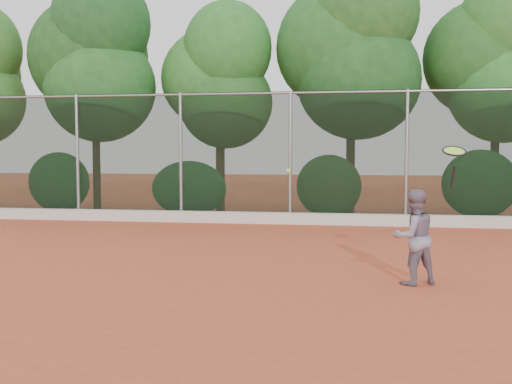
# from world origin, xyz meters

# --- Properties ---
(ground) EXTENTS (80.00, 80.00, 0.00)m
(ground) POSITION_xyz_m (0.00, 0.00, 0.00)
(ground) COLOR #C14D2D
(ground) RESTS_ON ground
(concrete_curb) EXTENTS (24.00, 0.20, 0.30)m
(concrete_curb) POSITION_xyz_m (0.00, 6.82, 0.15)
(concrete_curb) COLOR beige
(concrete_curb) RESTS_ON ground
(tennis_player) EXTENTS (0.82, 0.74, 1.36)m
(tennis_player) POSITION_xyz_m (2.40, 0.24, 0.68)
(tennis_player) COLOR gray
(tennis_player) RESTS_ON ground
(chainlink_fence) EXTENTS (24.09, 0.09, 3.50)m
(chainlink_fence) POSITION_xyz_m (-0.00, 7.00, 1.86)
(chainlink_fence) COLOR black
(chainlink_fence) RESTS_ON ground
(foliage_backdrop) EXTENTS (23.70, 3.63, 7.55)m
(foliage_backdrop) POSITION_xyz_m (-0.55, 8.98, 4.40)
(foliage_backdrop) COLOR #412C19
(foliage_backdrop) RESTS_ON ground
(tennis_racket) EXTENTS (0.36, 0.35, 0.59)m
(tennis_racket) POSITION_xyz_m (2.90, 0.06, 1.87)
(tennis_racket) COLOR black
(tennis_racket) RESTS_ON ground
(tennis_ball_in_flight) EXTENTS (0.06, 0.06, 0.06)m
(tennis_ball_in_flight) POSITION_xyz_m (0.59, 0.33, 1.62)
(tennis_ball_in_flight) COLOR #E8F738
(tennis_ball_in_flight) RESTS_ON ground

